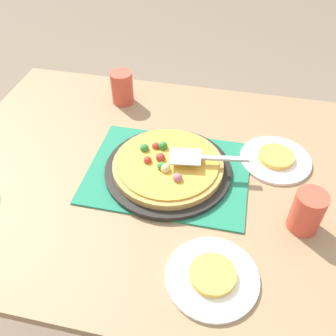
{
  "coord_description": "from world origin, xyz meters",
  "views": [
    {
      "loc": [
        0.16,
        -0.77,
        1.53
      ],
      "look_at": [
        0.0,
        0.0,
        0.77
      ],
      "focal_mm": 39.04,
      "sensor_mm": 36.0,
      "label": 1
    }
  ],
  "objects_px": {
    "served_slice_right": "(213,274)",
    "cup_near": "(122,88)",
    "pizza": "(168,165)",
    "plate_far_right": "(212,277)",
    "plate_near_left": "(275,160)",
    "served_slice_left": "(276,156)",
    "pizza_pan": "(168,170)",
    "pizza_server": "(202,157)",
    "cup_far": "(307,212)"
  },
  "relations": [
    {
      "from": "plate_near_left",
      "to": "served_slice_right",
      "type": "bearing_deg",
      "value": -107.87
    },
    {
      "from": "pizza",
      "to": "plate_near_left",
      "type": "xyz_separation_m",
      "value": [
        0.32,
        0.12,
        -0.03
      ]
    },
    {
      "from": "served_slice_left",
      "to": "pizza_pan",
      "type": "bearing_deg",
      "value": -158.87
    },
    {
      "from": "pizza_pan",
      "to": "cup_near",
      "type": "xyz_separation_m",
      "value": [
        -0.25,
        0.34,
        0.05
      ]
    },
    {
      "from": "served_slice_left",
      "to": "served_slice_right",
      "type": "xyz_separation_m",
      "value": [
        -0.14,
        -0.44,
        0.0
      ]
    },
    {
      "from": "pizza",
      "to": "cup_near",
      "type": "bearing_deg",
      "value": 125.83
    },
    {
      "from": "pizza",
      "to": "served_slice_left",
      "type": "bearing_deg",
      "value": 21.04
    },
    {
      "from": "served_slice_left",
      "to": "cup_far",
      "type": "bearing_deg",
      "value": -74.35
    },
    {
      "from": "plate_near_left",
      "to": "cup_near",
      "type": "height_order",
      "value": "cup_near"
    },
    {
      "from": "pizza_pan",
      "to": "cup_near",
      "type": "height_order",
      "value": "cup_near"
    },
    {
      "from": "plate_near_left",
      "to": "cup_near",
      "type": "xyz_separation_m",
      "value": [
        -0.56,
        0.22,
        0.06
      ]
    },
    {
      "from": "pizza",
      "to": "plate_near_left",
      "type": "relative_size",
      "value": 1.5
    },
    {
      "from": "plate_far_right",
      "to": "served_slice_right",
      "type": "height_order",
      "value": "served_slice_right"
    },
    {
      "from": "plate_far_right",
      "to": "plate_near_left",
      "type": "bearing_deg",
      "value": 72.13
    },
    {
      "from": "pizza_pan",
      "to": "served_slice_left",
      "type": "xyz_separation_m",
      "value": [
        0.32,
        0.12,
        0.01
      ]
    },
    {
      "from": "pizza",
      "to": "served_slice_right",
      "type": "height_order",
      "value": "pizza"
    },
    {
      "from": "cup_near",
      "to": "cup_far",
      "type": "xyz_separation_m",
      "value": [
        0.63,
        -0.46,
        0.0
      ]
    },
    {
      "from": "pizza",
      "to": "cup_near",
      "type": "xyz_separation_m",
      "value": [
        -0.24,
        0.34,
        0.03
      ]
    },
    {
      "from": "plate_far_right",
      "to": "served_slice_left",
      "type": "height_order",
      "value": "served_slice_left"
    },
    {
      "from": "plate_far_right",
      "to": "served_slice_right",
      "type": "relative_size",
      "value": 2.0
    },
    {
      "from": "pizza_pan",
      "to": "served_slice_left",
      "type": "height_order",
      "value": "served_slice_left"
    },
    {
      "from": "pizza",
      "to": "plate_far_right",
      "type": "relative_size",
      "value": 1.5
    },
    {
      "from": "cup_far",
      "to": "pizza_server",
      "type": "relative_size",
      "value": 0.51
    },
    {
      "from": "pizza_pan",
      "to": "served_slice_left",
      "type": "bearing_deg",
      "value": 21.13
    },
    {
      "from": "served_slice_left",
      "to": "cup_near",
      "type": "bearing_deg",
      "value": 159.05
    },
    {
      "from": "cup_far",
      "to": "pizza_pan",
      "type": "bearing_deg",
      "value": 162.64
    },
    {
      "from": "plate_far_right",
      "to": "pizza",
      "type": "bearing_deg",
      "value": 118.58
    },
    {
      "from": "pizza_pan",
      "to": "pizza_server",
      "type": "distance_m",
      "value": 0.11
    },
    {
      "from": "pizza",
      "to": "served_slice_left",
      "type": "xyz_separation_m",
      "value": [
        0.32,
        0.12,
        -0.02
      ]
    },
    {
      "from": "cup_far",
      "to": "served_slice_left",
      "type": "bearing_deg",
      "value": 105.65
    },
    {
      "from": "pizza_pan",
      "to": "cup_far",
      "type": "relative_size",
      "value": 3.17
    },
    {
      "from": "plate_near_left",
      "to": "served_slice_left",
      "type": "relative_size",
      "value": 2.0
    },
    {
      "from": "served_slice_left",
      "to": "pizza",
      "type": "bearing_deg",
      "value": -158.96
    },
    {
      "from": "plate_far_right",
      "to": "served_slice_right",
      "type": "xyz_separation_m",
      "value": [
        0.0,
        0.0,
        0.01
      ]
    },
    {
      "from": "cup_far",
      "to": "served_slice_right",
      "type": "bearing_deg",
      "value": -136.46
    },
    {
      "from": "served_slice_left",
      "to": "cup_far",
      "type": "distance_m",
      "value": 0.26
    },
    {
      "from": "pizza",
      "to": "cup_far",
      "type": "bearing_deg",
      "value": -17.36
    },
    {
      "from": "pizza",
      "to": "pizza_server",
      "type": "bearing_deg",
      "value": 7.93
    },
    {
      "from": "served_slice_right",
      "to": "pizza",
      "type": "bearing_deg",
      "value": 118.58
    },
    {
      "from": "pizza",
      "to": "served_slice_left",
      "type": "relative_size",
      "value": 3.0
    },
    {
      "from": "served_slice_right",
      "to": "cup_near",
      "type": "relative_size",
      "value": 0.92
    },
    {
      "from": "plate_far_right",
      "to": "cup_near",
      "type": "relative_size",
      "value": 1.83
    },
    {
      "from": "plate_near_left",
      "to": "plate_far_right",
      "type": "height_order",
      "value": "same"
    },
    {
      "from": "pizza",
      "to": "cup_far",
      "type": "relative_size",
      "value": 2.75
    },
    {
      "from": "pizza",
      "to": "served_slice_right",
      "type": "relative_size",
      "value": 3.0
    },
    {
      "from": "served_slice_right",
      "to": "served_slice_left",
      "type": "bearing_deg",
      "value": 72.13
    },
    {
      "from": "served_slice_right",
      "to": "cup_far",
      "type": "xyz_separation_m",
      "value": [
        0.21,
        0.2,
        0.04
      ]
    },
    {
      "from": "plate_near_left",
      "to": "served_slice_right",
      "type": "distance_m",
      "value": 0.47
    },
    {
      "from": "served_slice_right",
      "to": "cup_near",
      "type": "xyz_separation_m",
      "value": [
        -0.42,
        0.66,
        0.04
      ]
    },
    {
      "from": "pizza",
      "to": "plate_far_right",
      "type": "xyz_separation_m",
      "value": [
        0.18,
        -0.32,
        -0.03
      ]
    }
  ]
}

